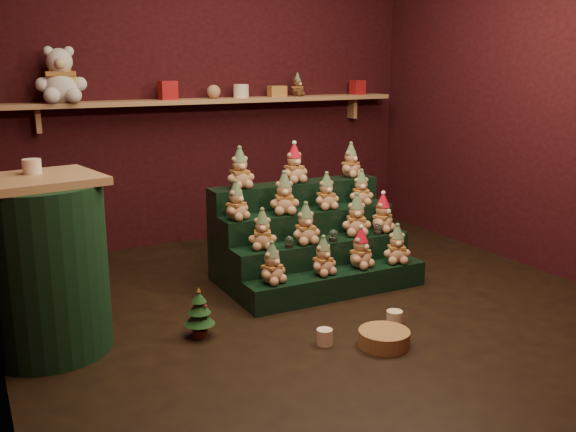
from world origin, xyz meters
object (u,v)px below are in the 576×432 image
mug_left (325,337)px  wicker_basket (384,338)px  snow_globe_a (289,242)px  riser_tier_front (338,284)px  mug_right (394,319)px  brown_bear (297,85)px  mini_christmas_tree (199,313)px  white_bear (60,67)px  snow_globe_c (378,229)px  snow_globe_b (333,235)px  side_table (43,266)px

mug_left → wicker_basket: same height
wicker_basket → snow_globe_a: bearing=96.6°
riser_tier_front → mug_right: (0.03, -0.63, -0.04)m
riser_tier_front → brown_bear: size_ratio=6.80×
brown_bear → mini_christmas_tree: bearing=-158.9°
white_bear → snow_globe_c: bearing=-32.9°
snow_globe_b → brown_bear: size_ratio=0.43×
riser_tier_front → white_bear: bearing=131.6°
mug_right → wicker_basket: bearing=-137.8°
mug_left → white_bear: bearing=113.5°
mini_christmas_tree → brown_bear: size_ratio=1.55×
riser_tier_front → side_table: size_ratio=1.36×
snow_globe_a → snow_globe_b: snow_globe_b is taller
wicker_basket → snow_globe_b: bearing=76.1°
snow_globe_a → mini_christmas_tree: snow_globe_a is taller
riser_tier_front → brown_bear: 2.26m
wicker_basket → white_bear: size_ratio=0.56×
snow_globe_a → snow_globe_b: bearing=0.0°
mug_right → white_bear: 3.23m
brown_bear → mug_left: bearing=-142.1°
wicker_basket → white_bear: bearing=117.6°
side_table → snow_globe_c: bearing=-7.2°
snow_globe_a → white_bear: (-1.23, 1.57, 1.19)m
side_table → mini_christmas_tree: size_ratio=3.22×
riser_tier_front → mug_right: 0.64m
snow_globe_a → mini_christmas_tree: bearing=-155.1°
brown_bear → riser_tier_front: bearing=-136.4°
snow_globe_c → brown_bear: size_ratio=0.42×
snow_globe_b → wicker_basket: bearing=-103.9°
white_bear → mini_christmas_tree: bearing=-72.5°
side_table → riser_tier_front: bearing=-11.1°
mini_christmas_tree → mug_left: 0.77m
wicker_basket → riser_tier_front: bearing=77.1°
snow_globe_a → side_table: bearing=-175.2°
riser_tier_front → snow_globe_c: size_ratio=16.32×
snow_globe_c → mug_right: bearing=-117.5°
mini_christmas_tree → white_bear: 2.46m
mug_left → snow_globe_b: bearing=56.1°
riser_tier_front → mini_christmas_tree: bearing=-169.0°
riser_tier_front → snow_globe_c: snow_globe_c is taller
snow_globe_a → mini_christmas_tree: size_ratio=0.27×
mug_left → snow_globe_a: bearing=77.1°
wicker_basket → white_bear: white_bear is taller
snow_globe_a → snow_globe_c: size_ratio=0.99×
mug_right → white_bear: (-1.57, 2.36, 1.54)m
mini_christmas_tree → mug_right: bearing=-19.9°
snow_globe_a → white_bear: size_ratio=0.15×
mug_left → white_bear: (-1.04, 2.39, 1.55)m
snow_globe_b → mini_christmas_tree: bearing=-162.2°
snow_globe_c → brown_bear: 1.88m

